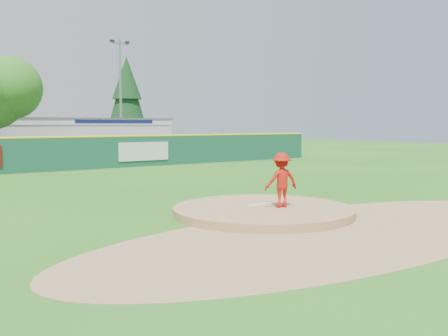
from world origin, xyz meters
TOP-DOWN VIEW (x-y plane):
  - ground at (0.00, 0.00)m, footprint 120.00×120.00m
  - pitchers_mound at (0.00, 0.00)m, footprint 5.50×5.50m
  - pitching_rubber at (0.00, 0.30)m, footprint 0.60×0.15m
  - infield_dirt_arc at (0.00, -3.00)m, footprint 15.40×15.40m
  - parking_lot at (0.00, 27.00)m, footprint 44.00×16.00m
  - pitcher at (0.38, -0.38)m, footprint 1.19×0.86m
  - van at (-1.99, 24.35)m, footprint 5.80×3.68m
  - pool_building_grp at (6.00, 31.99)m, footprint 15.20×8.20m
  - fence_banners at (0.12, 17.92)m, footprint 14.13×0.04m
  - outfield_fence at (0.00, 18.00)m, footprint 40.00×0.14m
  - conifer_tree at (13.00, 36.00)m, footprint 4.40×4.40m
  - light_pole_right at (9.00, 29.00)m, footprint 1.75×0.25m

SIDE VIEW (x-z plane):
  - ground at x=0.00m, z-range 0.00..0.00m
  - pitchers_mound at x=0.00m, z-range -0.25..0.25m
  - infield_dirt_arc at x=0.00m, z-range 0.00..0.01m
  - parking_lot at x=0.00m, z-range 0.00..0.02m
  - pitching_rubber at x=0.00m, z-range 0.25..0.29m
  - van at x=-1.99m, z-range 0.02..1.51m
  - fence_banners at x=0.12m, z-range 0.40..1.60m
  - pitcher at x=0.38m, z-range 0.25..1.91m
  - outfield_fence at x=0.00m, z-range 0.05..2.12m
  - pool_building_grp at x=6.00m, z-range 0.01..3.32m
  - conifer_tree at x=13.00m, z-range 0.79..10.29m
  - light_pole_right at x=9.00m, z-range 0.54..10.54m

